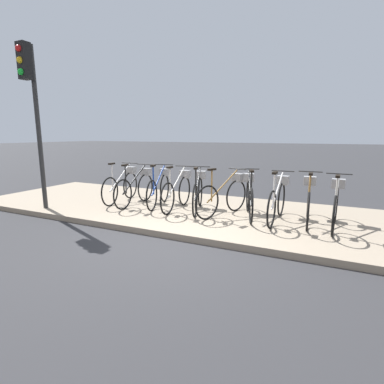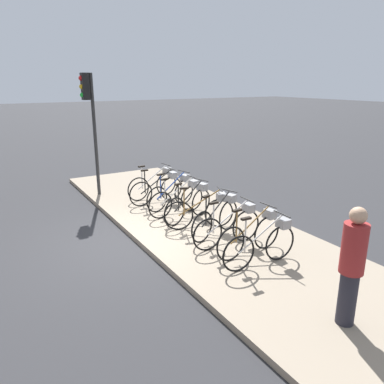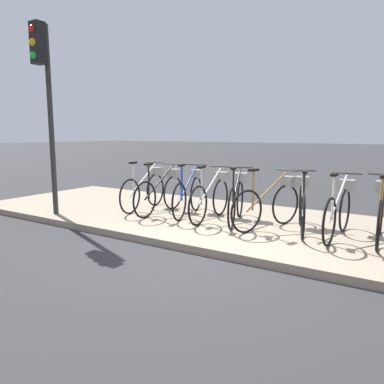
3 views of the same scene
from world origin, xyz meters
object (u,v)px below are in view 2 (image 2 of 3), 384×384
(parked_bicycle_5, at_px, (203,210))
(pedestrian, at_px, (352,264))
(parked_bicycle_8, at_px, (253,233))
(traffic_light, at_px, (89,109))
(parked_bicycle_6, at_px, (218,216))
(parked_bicycle_4, at_px, (191,202))
(parked_bicycle_3, at_px, (179,198))
(parked_bicycle_1, at_px, (159,188))
(parked_bicycle_0, at_px, (155,183))
(parked_bicycle_7, at_px, (231,225))
(parked_bicycle_2, at_px, (173,192))
(parked_bicycle_9, at_px, (264,243))

(parked_bicycle_5, xyz_separation_m, pedestrian, (4.15, -0.18, 0.49))
(parked_bicycle_8, xyz_separation_m, traffic_light, (-5.70, -1.51, 2.14))
(parked_bicycle_6, bearing_deg, parked_bicycle_8, 1.95)
(parked_bicycle_4, height_order, traffic_light, traffic_light)
(parked_bicycle_4, bearing_deg, parked_bicycle_3, -173.49)
(parked_bicycle_1, relative_size, pedestrian, 0.95)
(parked_bicycle_0, bearing_deg, parked_bicycle_7, -1.33)
(traffic_light, bearing_deg, parked_bicycle_6, 17.97)
(pedestrian, bearing_deg, parked_bicycle_2, 176.95)
(parked_bicycle_0, height_order, pedestrian, pedestrian)
(parked_bicycle_2, bearing_deg, parked_bicycle_9, -1.84)
(parked_bicycle_2, xyz_separation_m, parked_bicycle_3, (0.57, -0.12, 0.00))
(parked_bicycle_1, xyz_separation_m, parked_bicycle_9, (4.44, 0.03, 0.00))
(parked_bicycle_0, distance_m, parked_bicycle_8, 4.49)
(parked_bicycle_8, bearing_deg, traffic_light, -165.17)
(parked_bicycle_6, bearing_deg, parked_bicycle_4, -178.23)
(parked_bicycle_2, xyz_separation_m, parked_bicycle_9, (3.88, -0.12, 0.00))
(parked_bicycle_0, xyz_separation_m, parked_bicycle_1, (0.54, -0.13, 0.00))
(parked_bicycle_6, distance_m, traffic_light, 5.22)
(parked_bicycle_0, xyz_separation_m, parked_bicycle_6, (3.32, -0.00, 0.00))
(parked_bicycle_9, relative_size, pedestrian, 0.95)
(parked_bicycle_0, bearing_deg, parked_bicycle_6, -0.02)
(parked_bicycle_4, bearing_deg, parked_bicycle_8, 1.86)
(parked_bicycle_5, height_order, pedestrian, pedestrian)
(parked_bicycle_3, xyz_separation_m, parked_bicycle_5, (1.15, -0.01, 0.00))
(parked_bicycle_6, bearing_deg, parked_bicycle_3, -176.83)
(parked_bicycle_7, distance_m, parked_bicycle_9, 1.05)
(parked_bicycle_2, relative_size, parked_bicycle_4, 1.02)
(parked_bicycle_6, bearing_deg, pedestrian, -4.41)
(parked_bicycle_0, relative_size, parked_bicycle_3, 1.00)
(parked_bicycle_0, distance_m, parked_bicycle_9, 4.98)
(parked_bicycle_2, height_order, pedestrian, pedestrian)
(parked_bicycle_3, relative_size, parked_bicycle_4, 1.04)
(parked_bicycle_1, height_order, traffic_light, traffic_light)
(parked_bicycle_0, distance_m, parked_bicycle_7, 3.93)
(parked_bicycle_4, bearing_deg, parked_bicycle_0, 179.01)
(parked_bicycle_1, xyz_separation_m, parked_bicycle_8, (3.96, 0.17, 0.00))
(parked_bicycle_2, relative_size, parked_bicycle_6, 1.02)
(parked_bicycle_1, bearing_deg, parked_bicycle_4, 3.16)
(parked_bicycle_0, relative_size, parked_bicycle_8, 1.00)
(parked_bicycle_4, height_order, parked_bicycle_5, same)
(parked_bicycle_9, bearing_deg, parked_bicycle_7, 179.80)
(parked_bicycle_0, distance_m, traffic_light, 2.86)
(parked_bicycle_1, relative_size, parked_bicycle_6, 1.05)
(parked_bicycle_5, distance_m, parked_bicycle_8, 1.68)
(parked_bicycle_0, distance_m, pedestrian, 7.00)
(parked_bicycle_2, distance_m, parked_bicycle_9, 3.88)
(parked_bicycle_4, xyz_separation_m, pedestrian, (4.82, -0.25, 0.49))
(parked_bicycle_0, xyz_separation_m, parked_bicycle_7, (3.93, -0.09, 0.00))
(parked_bicycle_1, distance_m, parked_bicycle_3, 1.13)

